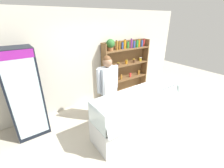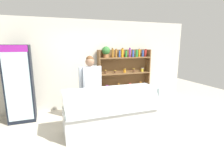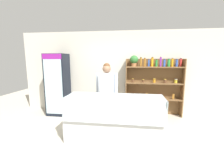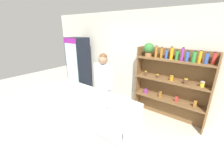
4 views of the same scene
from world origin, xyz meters
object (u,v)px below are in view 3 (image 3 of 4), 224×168
object	(u,v)px
shelving_unit	(152,82)
deli_display_case	(114,126)
drinks_fridge	(58,85)
shop_clerk	(107,89)

from	to	relation	value
shelving_unit	deli_display_case	bearing A→B (deg)	-120.57
drinks_fridge	shop_clerk	distance (m)	1.82
shop_clerk	shelving_unit	bearing A→B (deg)	36.51
deli_display_case	shop_clerk	bearing A→B (deg)	111.32
drinks_fridge	shop_clerk	size ratio (longest dim) A/B	1.16
drinks_fridge	shelving_unit	bearing A→B (deg)	6.44
deli_display_case	drinks_fridge	bearing A→B (deg)	145.63
drinks_fridge	deli_display_case	distance (m)	2.51
drinks_fridge	shelving_unit	distance (m)	3.03
shelving_unit	shop_clerk	world-z (taller)	shelving_unit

